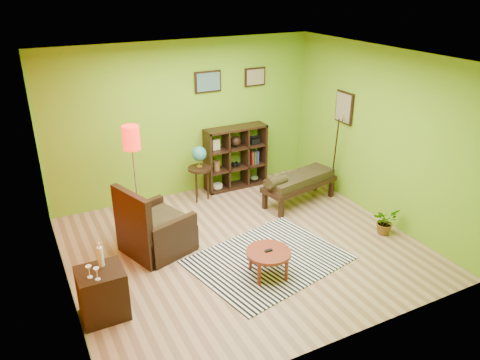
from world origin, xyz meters
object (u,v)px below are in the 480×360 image
floor_lamp (132,148)px  potted_plant (385,224)px  globe_table (199,160)px  cube_shelf (236,157)px  coffee_table (268,254)px  side_cabinet (103,293)px  bench (298,181)px  armchair (154,232)px

floor_lamp → potted_plant: (3.45, -1.80, -1.27)m
globe_table → cube_shelf: cube_shelf is taller
coffee_table → side_cabinet: side_cabinet is taller
coffee_table → cube_shelf: bearing=71.6°
globe_table → bench: (1.50, -0.93, -0.35)m
armchair → globe_table: 1.88m
armchair → coffee_table: bearing=-47.4°
bench → potted_plant: bench is taller
cube_shelf → side_cabinet: bearing=-139.7°
coffee_table → cube_shelf: (0.94, 2.82, 0.28)m
armchair → floor_lamp: bearing=94.0°
bench → potted_plant: size_ratio=3.58×
cube_shelf → floor_lamp: bearing=-157.8°
floor_lamp → armchair: bearing=-86.0°
globe_table → coffee_table: bearing=-91.9°
side_cabinet → cube_shelf: bearing=40.3°
side_cabinet → floor_lamp: 2.28m
armchair → bench: 2.80m
potted_plant → armchair: bearing=161.2°
coffee_table → armchair: size_ratio=0.55×
globe_table → potted_plant: globe_table is taller
floor_lamp → potted_plant: bearing=-27.5°
armchair → cube_shelf: cube_shelf is taller
coffee_table → side_cabinet: bearing=175.3°
floor_lamp → side_cabinet: bearing=-118.1°
armchair → floor_lamp: (-0.04, 0.64, 1.11)m
floor_lamp → bench: bearing=-5.4°
armchair → potted_plant: 3.61m
armchair → globe_table: (1.28, 1.29, 0.46)m
floor_lamp → globe_table: 1.62m
potted_plant → globe_table: bearing=130.9°
floor_lamp → globe_table: (1.32, 0.66, -0.65)m
coffee_table → globe_table: bearing=88.1°
armchair → bench: (2.77, 0.37, 0.10)m
cube_shelf → coffee_table: bearing=-108.4°
coffee_table → armchair: (-1.19, 1.30, -0.00)m
coffee_table → cube_shelf: size_ratio=0.51×
armchair → potted_plant: armchair is taller
floor_lamp → bench: (2.82, -0.27, -1.01)m
armchair → globe_table: bearing=45.4°
cube_shelf → bench: cube_shelf is taller
bench → potted_plant: (0.63, -1.53, -0.26)m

